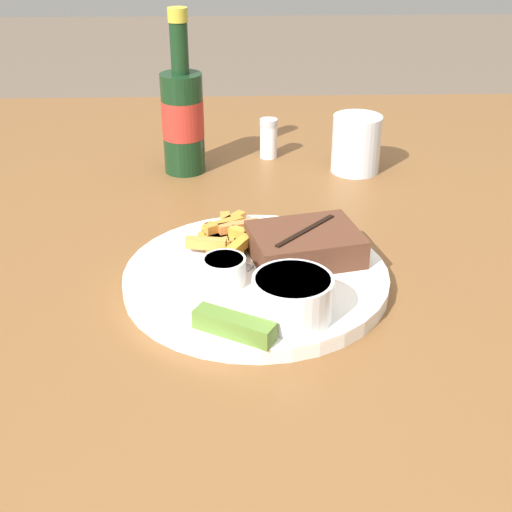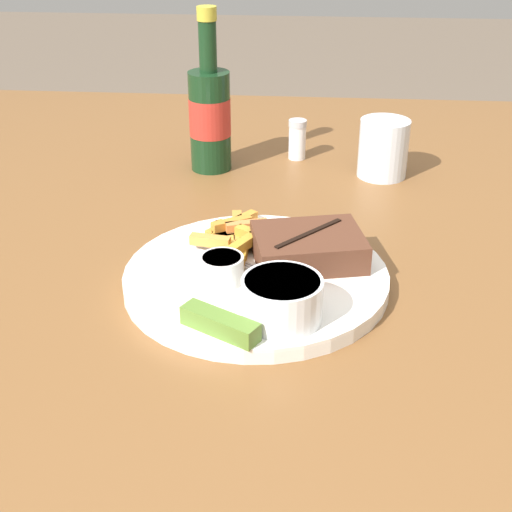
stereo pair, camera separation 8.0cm
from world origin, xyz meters
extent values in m
cube|color=brown|center=(0.00, 0.00, 0.73)|extent=(1.56, 1.55, 0.04)
cylinder|color=white|center=(0.00, 0.00, 0.75)|extent=(0.30, 0.30, 0.01)
cylinder|color=white|center=(0.00, 0.00, 0.76)|extent=(0.30, 0.30, 0.00)
cube|color=#512D1E|center=(0.06, 0.03, 0.78)|extent=(0.14, 0.12, 0.03)
cube|color=black|center=(0.06, 0.03, 0.80)|extent=(0.08, 0.08, 0.00)
cube|color=orange|center=(-0.04, 0.08, 0.77)|extent=(0.05, 0.05, 0.01)
cube|color=#BF8B36|center=(-0.04, 0.07, 0.77)|extent=(0.02, 0.07, 0.01)
cube|color=#C67E36|center=(-0.05, 0.06, 0.77)|extent=(0.02, 0.06, 0.01)
cube|color=#C77D2C|center=(-0.04, 0.09, 0.78)|extent=(0.05, 0.04, 0.01)
cube|color=#D67B3D|center=(-0.02, 0.08, 0.78)|extent=(0.05, 0.03, 0.01)
cube|color=orange|center=(-0.04, 0.11, 0.77)|extent=(0.06, 0.07, 0.01)
cube|color=gold|center=(-0.05, 0.05, 0.77)|extent=(0.03, 0.07, 0.01)
cube|color=gold|center=(-0.03, 0.08, 0.77)|extent=(0.06, 0.05, 0.01)
cube|color=#C7853D|center=(-0.03, 0.08, 0.77)|extent=(0.07, 0.05, 0.01)
cube|color=#C38133|center=(-0.03, 0.10, 0.77)|extent=(0.02, 0.09, 0.01)
cube|color=gold|center=(0.00, 0.05, 0.78)|extent=(0.06, 0.05, 0.01)
cube|color=#BE8D2C|center=(-0.01, 0.04, 0.78)|extent=(0.05, 0.07, 0.01)
cube|color=#C08D2A|center=(-0.01, 0.06, 0.77)|extent=(0.04, 0.07, 0.01)
cube|color=orange|center=(-0.06, 0.04, 0.78)|extent=(0.05, 0.02, 0.01)
cube|color=#BE8B28|center=(-0.02, 0.03, 0.77)|extent=(0.01, 0.06, 0.01)
cylinder|color=white|center=(0.03, -0.09, 0.79)|extent=(0.08, 0.08, 0.05)
cylinder|color=beige|center=(0.03, -0.09, 0.80)|extent=(0.08, 0.08, 0.01)
cylinder|color=silver|center=(-0.04, -0.02, 0.78)|extent=(0.05, 0.05, 0.03)
cylinder|color=#B22319|center=(-0.04, -0.02, 0.79)|extent=(0.04, 0.04, 0.01)
cube|color=#567A2D|center=(-0.03, -0.12, 0.77)|extent=(0.08, 0.06, 0.02)
cube|color=#B7B7BC|center=(-0.07, 0.05, 0.77)|extent=(0.09, 0.07, 0.00)
cube|color=#B7B7BC|center=(-0.02, 0.01, 0.77)|extent=(0.03, 0.02, 0.00)
cube|color=#B7B7BC|center=(-0.02, 0.01, 0.77)|extent=(0.03, 0.02, 0.00)
cube|color=#B7B7BC|center=(-0.02, 0.02, 0.77)|extent=(0.03, 0.02, 0.00)
cylinder|color=#143319|center=(-0.10, 0.36, 0.82)|extent=(0.06, 0.06, 0.15)
cylinder|color=#B22D23|center=(-0.10, 0.36, 0.83)|extent=(0.06, 0.06, 0.06)
cylinder|color=#143319|center=(-0.10, 0.36, 0.94)|extent=(0.03, 0.03, 0.07)
cylinder|color=gold|center=(-0.10, 0.36, 0.98)|extent=(0.03, 0.03, 0.02)
cylinder|color=silver|center=(0.17, 0.35, 0.79)|extent=(0.08, 0.08, 0.09)
cylinder|color=white|center=(0.03, 0.41, 0.77)|extent=(0.03, 0.03, 0.05)
cylinder|color=#B7B7BC|center=(0.03, 0.41, 0.81)|extent=(0.03, 0.03, 0.01)
camera|label=1|loc=(-0.02, -0.70, 1.17)|focal=50.00mm
camera|label=2|loc=(0.06, -0.70, 1.17)|focal=50.00mm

